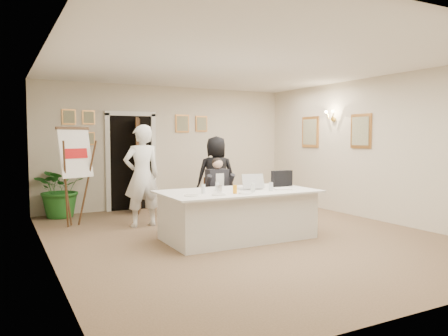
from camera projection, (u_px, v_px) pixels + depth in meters
name	position (u px, v px, depth m)	size (l,w,h in m)	color
floor	(244.00, 236.00, 7.21)	(7.00, 7.00, 0.00)	brown
ceiling	(244.00, 64.00, 7.01)	(6.00, 7.00, 0.02)	white
wall_back	(168.00, 147.00, 10.20)	(6.00, 0.10, 2.80)	beige
wall_front	(436.00, 161.00, 4.02)	(6.00, 0.10, 2.80)	beige
wall_left	(46.00, 154.00, 5.71)	(0.10, 7.00, 2.80)	beige
wall_right	(377.00, 149.00, 8.51)	(0.10, 7.00, 2.80)	beige
doorway	(134.00, 164.00, 9.65)	(1.14, 0.86, 2.20)	black
pictures_back_wall	(135.00, 127.00, 9.77)	(3.40, 0.06, 0.80)	#CF8C46
pictures_right_wall	(333.00, 132.00, 9.53)	(0.06, 2.20, 0.80)	#CF8C46
wall_sconce	(331.00, 115.00, 9.47)	(0.20, 0.30, 0.24)	gold
conference_table	(238.00, 214.00, 6.99)	(2.48, 1.33, 0.78)	silver
seated_man	(218.00, 191.00, 8.01)	(0.54, 0.58, 1.27)	black
flip_chart	(73.00, 182.00, 7.85)	(0.64, 0.50, 1.77)	#382511
standing_man	(142.00, 176.00, 7.90)	(0.67, 0.44, 1.85)	silver
standing_woman	(216.00, 176.00, 9.15)	(0.81, 0.52, 1.65)	black
potted_palm	(60.00, 187.00, 8.85)	(1.10, 0.95, 1.22)	#226521
laptop	(249.00, 180.00, 7.16)	(0.37, 0.38, 0.28)	#B7BABC
laptop_bag	(282.00, 178.00, 7.56)	(0.39, 0.11, 0.27)	black
paper_stack	(282.00, 189.00, 7.07)	(0.28, 0.19, 0.03)	white
plate_left	(192.00, 195.00, 6.31)	(0.21, 0.21, 0.01)	white
plate_mid	(219.00, 195.00, 6.39)	(0.20, 0.20, 0.01)	white
plate_near	(246.00, 193.00, 6.57)	(0.23, 0.23, 0.01)	white
glass_a	(203.00, 189.00, 6.60)	(0.06, 0.06, 0.14)	silver
glass_b	(253.00, 188.00, 6.76)	(0.07, 0.07, 0.14)	silver
glass_c	(271.00, 187.00, 6.89)	(0.07, 0.07, 0.14)	silver
glass_d	(217.00, 186.00, 6.96)	(0.06, 0.06, 0.14)	silver
oj_glass	(235.00, 189.00, 6.57)	(0.06, 0.06, 0.13)	orange
steel_jug	(219.00, 189.00, 6.71)	(0.09, 0.09, 0.11)	silver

